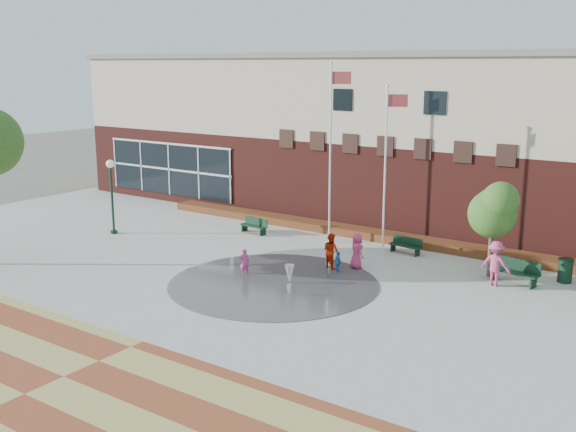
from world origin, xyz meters
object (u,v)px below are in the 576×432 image
Objects in this scene: bench_left at (254,229)px; trash_can at (565,270)px; flagpole_right at (386,162)px; child_splash at (245,262)px; flagpole_left at (331,144)px.

bench_left is 1.69× the size of trash_can.
bench_left is 15.16m from trash_can.
flagpole_right reaches higher than child_splash.
flagpole_left is 5.21× the size of bench_left.
flagpole_left is at bearing -133.83° from child_splash.
child_splash is at bearing -111.47° from flagpole_left.
flagpole_left reaches higher than child_splash.
flagpole_right is 7.70m from child_splash.
flagpole_left reaches higher than trash_can.
flagpole_left is 3.47m from flagpole_right.
flagpole_right is 4.63× the size of bench_left.
flagpole_left is 6.22m from bench_left.
flagpole_right is 7.83× the size of trash_can.
trash_can is at bearing 11.13° from bench_left.
flagpole_right is 8.61m from trash_can.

